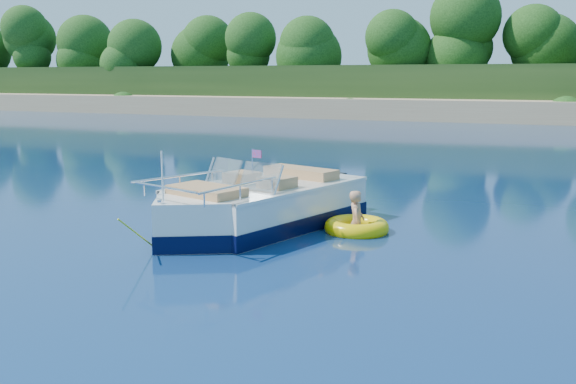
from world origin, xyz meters
name	(u,v)px	position (x,y,z in m)	size (l,w,h in m)	color
ground	(191,230)	(0.00, 0.00, 0.00)	(160.00, 160.00, 0.00)	#09153F
shoreline	(489,96)	(0.00, 63.77, 0.98)	(170.00, 59.00, 6.00)	#A4835F
treeline	(465,45)	(0.04, 41.01, 5.55)	(150.00, 7.12, 8.19)	black
motorboat	(255,210)	(1.17, 0.63, 0.41)	(3.40, 6.09, 2.09)	white
tow_tube	(357,227)	(3.20, 1.21, 0.09)	(1.74, 1.74, 0.35)	yellow
boy	(356,232)	(3.20, 1.19, 0.00)	(0.50, 0.33, 1.38)	tan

